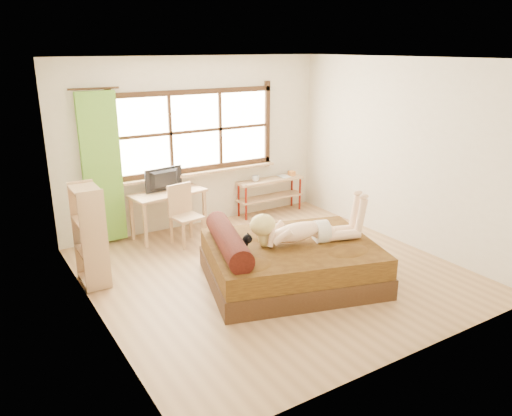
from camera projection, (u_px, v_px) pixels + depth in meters
floor at (273, 272)px, 6.58m from camera, size 4.50×4.50×0.00m
ceiling at (275, 58)px, 5.74m from camera, size 4.50×4.50×0.00m
wall_back at (196, 143)px, 7.98m from camera, size 4.50×0.00×4.50m
wall_front at (417, 225)px, 4.34m from camera, size 4.50×0.00×4.50m
wall_left at (89, 201)px, 5.04m from camera, size 0.00×4.50×4.50m
wall_right at (402, 153)px, 7.29m from camera, size 0.00×4.50×4.50m
window at (196, 134)px, 7.91m from camera, size 2.80×0.16×1.46m
curtain at (102, 169)px, 7.17m from camera, size 0.55×0.10×2.20m
bed at (287, 261)px, 6.23m from camera, size 2.43×2.16×0.78m
woman at (305, 219)px, 6.11m from camera, size 1.50×0.80×0.62m
kitten at (237, 243)px, 5.85m from camera, size 0.33×0.21×0.25m
desk at (168, 198)px, 7.65m from camera, size 1.20×0.68×0.71m
monitor at (166, 180)px, 7.60m from camera, size 0.63×0.17×0.36m
chair at (184, 211)px, 7.43m from camera, size 0.45×0.45×0.89m
pipe_shelf at (271, 188)px, 8.78m from camera, size 1.24×0.31×0.70m
cup at (256, 179)px, 8.55m from camera, size 0.13×0.13×0.10m
book at (280, 177)px, 8.82m from camera, size 0.18×0.24×0.02m
bookshelf at (90, 235)px, 6.09m from camera, size 0.32×0.55×1.25m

